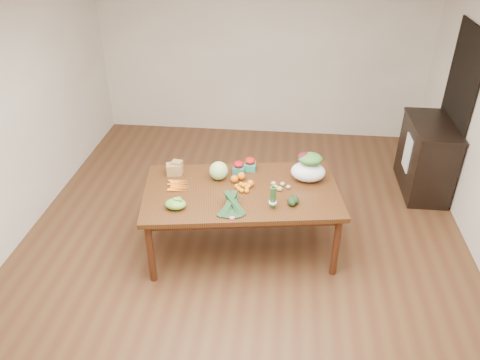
# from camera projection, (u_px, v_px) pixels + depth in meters

# --- Properties ---
(floor) EXTENTS (6.00, 6.00, 0.00)m
(floor) POSITION_uv_depth(u_px,v_px,m) (242.00, 247.00, 5.20)
(floor) COLOR brown
(floor) RESTS_ON ground
(room_walls) EXTENTS (5.02, 6.02, 2.70)m
(room_walls) POSITION_uv_depth(u_px,v_px,m) (243.00, 138.00, 4.49)
(room_walls) COLOR white
(room_walls) RESTS_ON floor
(dining_table) EXTENTS (2.14, 1.40, 0.75)m
(dining_table) POSITION_uv_depth(u_px,v_px,m) (242.00, 219.00, 5.01)
(dining_table) COLOR #4E2912
(dining_table) RESTS_ON floor
(doorway_dark) EXTENTS (0.02, 1.00, 2.10)m
(doorway_dark) POSITION_uv_depth(u_px,v_px,m) (455.00, 112.00, 5.78)
(doorway_dark) COLOR black
(doorway_dark) RESTS_ON floor
(cabinet) EXTENTS (0.52, 1.02, 0.94)m
(cabinet) POSITION_uv_depth(u_px,v_px,m) (426.00, 157.00, 5.98)
(cabinet) COLOR black
(cabinet) RESTS_ON floor
(dish_towel) EXTENTS (0.02, 0.28, 0.45)m
(dish_towel) POSITION_uv_depth(u_px,v_px,m) (407.00, 153.00, 5.92)
(dish_towel) COLOR white
(dish_towel) RESTS_ON cabinet
(paper_bag) EXTENTS (0.24, 0.21, 0.15)m
(paper_bag) POSITION_uv_depth(u_px,v_px,m) (174.00, 168.00, 5.04)
(paper_bag) COLOR #9F7A47
(paper_bag) RESTS_ON dining_table
(cabbage) EXTENTS (0.20, 0.20, 0.20)m
(cabbage) POSITION_uv_depth(u_px,v_px,m) (219.00, 171.00, 4.95)
(cabbage) COLOR #AADD7F
(cabbage) RESTS_ON dining_table
(strawberry_basket_a) EXTENTS (0.14, 0.14, 0.11)m
(strawberry_basket_a) POSITION_uv_depth(u_px,v_px,m) (239.00, 168.00, 5.08)
(strawberry_basket_a) COLOR #AD0B1C
(strawberry_basket_a) RESTS_ON dining_table
(strawberry_basket_b) EXTENTS (0.14, 0.14, 0.11)m
(strawberry_basket_b) POSITION_uv_depth(u_px,v_px,m) (250.00, 165.00, 5.14)
(strawberry_basket_b) COLOR red
(strawberry_basket_b) RESTS_ON dining_table
(orange_a) EXTENTS (0.08, 0.08, 0.08)m
(orange_a) POSITION_uv_depth(u_px,v_px,m) (234.00, 179.00, 4.92)
(orange_a) COLOR #E34D0D
(orange_a) RESTS_ON dining_table
(orange_b) EXTENTS (0.08, 0.08, 0.08)m
(orange_b) POSITION_uv_depth(u_px,v_px,m) (241.00, 176.00, 4.97)
(orange_b) COLOR orange
(orange_b) RESTS_ON dining_table
(orange_c) EXTENTS (0.08, 0.08, 0.08)m
(orange_c) POSITION_uv_depth(u_px,v_px,m) (250.00, 183.00, 4.85)
(orange_c) COLOR orange
(orange_c) RESTS_ON dining_table
(mandarin_cluster) EXTENTS (0.21, 0.21, 0.08)m
(mandarin_cluster) POSITION_uv_depth(u_px,v_px,m) (244.00, 186.00, 4.80)
(mandarin_cluster) COLOR orange
(mandarin_cluster) RESTS_ON dining_table
(carrots) EXTENTS (0.26, 0.28, 0.03)m
(carrots) POSITION_uv_depth(u_px,v_px,m) (179.00, 185.00, 4.86)
(carrots) COLOR orange
(carrots) RESTS_ON dining_table
(snap_pea_bag) EXTENTS (0.21, 0.16, 0.09)m
(snap_pea_bag) POSITION_uv_depth(u_px,v_px,m) (176.00, 204.00, 4.51)
(snap_pea_bag) COLOR #5C9131
(snap_pea_bag) RESTS_ON dining_table
(kale_bunch) EXTENTS (0.38, 0.44, 0.16)m
(kale_bunch) POSITION_uv_depth(u_px,v_px,m) (232.00, 206.00, 4.43)
(kale_bunch) COLOR #16331A
(kale_bunch) RESTS_ON dining_table
(asparagus_bundle) EXTENTS (0.10, 0.13, 0.26)m
(asparagus_bundle) POSITION_uv_depth(u_px,v_px,m) (273.00, 197.00, 4.47)
(asparagus_bundle) COLOR #3F6F33
(asparagus_bundle) RESTS_ON dining_table
(potato_a) EXTENTS (0.05, 0.04, 0.04)m
(potato_a) POSITION_uv_depth(u_px,v_px,m) (276.00, 187.00, 4.83)
(potato_a) COLOR tan
(potato_a) RESTS_ON dining_table
(potato_b) EXTENTS (0.06, 0.05, 0.05)m
(potato_b) POSITION_uv_depth(u_px,v_px,m) (280.00, 189.00, 4.79)
(potato_b) COLOR tan
(potato_b) RESTS_ON dining_table
(potato_c) EXTENTS (0.05, 0.04, 0.04)m
(potato_c) POSITION_uv_depth(u_px,v_px,m) (283.00, 184.00, 4.87)
(potato_c) COLOR tan
(potato_c) RESTS_ON dining_table
(potato_d) EXTENTS (0.05, 0.05, 0.05)m
(potato_d) POSITION_uv_depth(u_px,v_px,m) (273.00, 183.00, 4.87)
(potato_d) COLOR tan
(potato_d) RESTS_ON dining_table
(potato_e) EXTENTS (0.05, 0.04, 0.04)m
(potato_e) POSITION_uv_depth(u_px,v_px,m) (288.00, 187.00, 4.82)
(potato_e) COLOR tan
(potato_e) RESTS_ON dining_table
(avocado_a) EXTENTS (0.11, 0.14, 0.08)m
(avocado_a) POSITION_uv_depth(u_px,v_px,m) (292.00, 202.00, 4.56)
(avocado_a) COLOR black
(avocado_a) RESTS_ON dining_table
(avocado_b) EXTENTS (0.11, 0.13, 0.08)m
(avocado_b) POSITION_uv_depth(u_px,v_px,m) (295.00, 200.00, 4.59)
(avocado_b) COLOR black
(avocado_b) RESTS_ON dining_table
(salad_bag) EXTENTS (0.40, 0.33, 0.28)m
(salad_bag) POSITION_uv_depth(u_px,v_px,m) (308.00, 168.00, 4.90)
(salad_bag) COLOR white
(salad_bag) RESTS_ON dining_table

